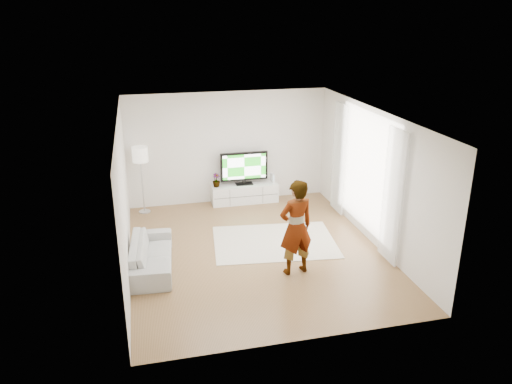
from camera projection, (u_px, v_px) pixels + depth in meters
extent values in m
plane|color=olive|center=(256.00, 251.00, 10.19)|extent=(6.00, 6.00, 0.00)
plane|color=white|center=(256.00, 116.00, 9.23)|extent=(6.00, 6.00, 0.00)
cube|color=silver|center=(124.00, 197.00, 9.16)|extent=(0.02, 6.00, 2.80)
cube|color=silver|center=(374.00, 177.00, 10.26)|extent=(0.02, 6.00, 2.80)
cube|color=silver|center=(228.00, 148.00, 12.45)|extent=(5.00, 0.02, 2.80)
cube|color=silver|center=(306.00, 257.00, 6.97)|extent=(5.00, 0.02, 2.80)
cube|color=white|center=(367.00, 171.00, 10.51)|extent=(0.01, 2.60, 2.50)
cube|color=white|center=(393.00, 197.00, 9.34)|extent=(0.04, 0.70, 2.60)
cube|color=white|center=(339.00, 159.00, 11.71)|extent=(0.04, 0.70, 2.60)
cube|color=white|center=(245.00, 193.00, 12.71)|extent=(1.69, 0.47, 0.47)
cube|color=black|center=(247.00, 197.00, 12.49)|extent=(1.64, 0.00, 0.01)
cube|color=black|center=(230.00, 198.00, 12.40)|extent=(0.01, 0.00, 0.42)
cube|color=black|center=(263.00, 195.00, 12.59)|extent=(0.01, 0.00, 0.42)
cube|color=black|center=(244.00, 184.00, 12.65)|extent=(0.43, 0.24, 0.02)
cube|color=black|center=(244.00, 182.00, 12.64)|extent=(0.09, 0.05, 0.09)
cube|color=black|center=(244.00, 166.00, 12.50)|extent=(1.20, 0.06, 0.73)
cube|color=#1A8816|center=(244.00, 167.00, 12.46)|extent=(1.10, 0.01, 0.62)
cube|color=white|center=(273.00, 178.00, 12.75)|extent=(0.08, 0.18, 0.23)
cube|color=#4CB2FF|center=(274.00, 178.00, 12.66)|extent=(0.01, 0.00, 0.13)
imported|color=#3F7238|center=(216.00, 180.00, 12.41)|extent=(0.26, 0.26, 0.35)
cube|color=beige|center=(274.00, 242.00, 10.59)|extent=(2.74, 2.11, 0.01)
imported|color=#334772|center=(296.00, 227.00, 9.06)|extent=(0.74, 0.56, 1.82)
imported|color=#A8A7A3|center=(151.00, 255.00, 9.44)|extent=(0.89, 1.96, 0.56)
cylinder|color=silver|center=(145.00, 211.00, 12.17)|extent=(0.28, 0.28, 0.02)
cylinder|color=silver|center=(143.00, 187.00, 11.94)|extent=(0.04, 0.04, 1.26)
cylinder|color=white|center=(140.00, 154.00, 11.67)|extent=(0.36, 0.36, 0.35)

